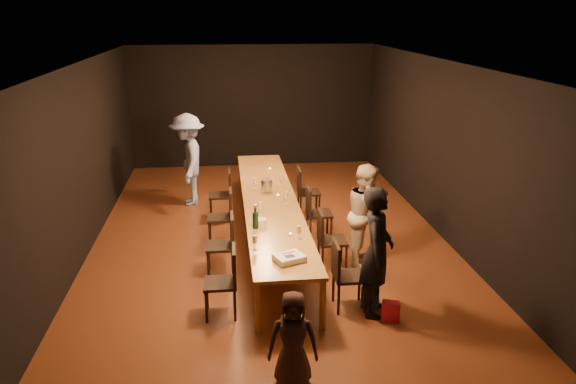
{
  "coord_description": "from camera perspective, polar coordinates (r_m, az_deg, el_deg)",
  "views": [
    {
      "loc": [
        -0.73,
        -8.94,
        3.8
      ],
      "look_at": [
        0.26,
        -0.41,
        1.0
      ],
      "focal_mm": 35.0,
      "sensor_mm": 36.0,
      "label": 1
    }
  ],
  "objects": [
    {
      "name": "wineglass_1",
      "position": [
        7.79,
        1.08,
        -4.15
      ],
      "size": [
        0.06,
        0.06,
        0.21
      ],
      "primitive_type": null,
      "color": "beige",
      "rests_on": "table"
    },
    {
      "name": "chair_left_1",
      "position": [
        8.42,
        -6.93,
        -5.38
      ],
      "size": [
        0.42,
        0.42,
        0.93
      ],
      "primitive_type": null,
      "rotation": [
        0.0,
        0.0,
        1.57
      ],
      "color": "black",
      "rests_on": "ground"
    },
    {
      "name": "chair_left_3",
      "position": [
        10.67,
        -6.93,
        -0.28
      ],
      "size": [
        0.42,
        0.42,
        0.93
      ],
      "primitive_type": null,
      "rotation": [
        0.0,
        0.0,
        1.57
      ],
      "color": "black",
      "rests_on": "ground"
    },
    {
      "name": "room_shell",
      "position": [
        9.13,
        -1.93,
        7.19
      ],
      "size": [
        6.04,
        10.04,
        3.02
      ],
      "color": "black",
      "rests_on": "ground"
    },
    {
      "name": "chair_left_2",
      "position": [
        9.54,
        -6.93,
        -2.53
      ],
      "size": [
        0.42,
        0.42,
        0.93
      ],
      "primitive_type": null,
      "rotation": [
        0.0,
        0.0,
        1.57
      ],
      "color": "black",
      "rests_on": "ground"
    },
    {
      "name": "chair_right_1",
      "position": [
        8.57,
        4.55,
        -4.89
      ],
      "size": [
        0.42,
        0.42,
        0.93
      ],
      "primitive_type": null,
      "rotation": [
        0.0,
        0.0,
        -1.57
      ],
      "color": "black",
      "rests_on": "ground"
    },
    {
      "name": "woman_tan",
      "position": [
        8.73,
        7.99,
        -2.24
      ],
      "size": [
        0.77,
        0.9,
        1.59
      ],
      "primitive_type": "imported",
      "rotation": [
        0.0,
        0.0,
        1.32
      ],
      "color": "beige",
      "rests_on": "ground"
    },
    {
      "name": "wineglass_4",
      "position": [
        9.99,
        -3.4,
        0.89
      ],
      "size": [
        0.06,
        0.06,
        0.21
      ],
      "primitive_type": null,
      "color": "silver",
      "rests_on": "table"
    },
    {
      "name": "gift_bag_red",
      "position": [
        7.42,
        10.39,
        -11.83
      ],
      "size": [
        0.25,
        0.18,
        0.27
      ],
      "primitive_type": "cube",
      "rotation": [
        0.0,
        0.0,
        -0.24
      ],
      "color": "#C21D41",
      "rests_on": "ground"
    },
    {
      "name": "chair_right_0",
      "position": [
        7.5,
        6.3,
        -8.42
      ],
      "size": [
        0.42,
        0.42,
        0.93
      ],
      "primitive_type": null,
      "rotation": [
        0.0,
        0.0,
        -1.57
      ],
      "color": "black",
      "rests_on": "ground"
    },
    {
      "name": "wineglass_3",
      "position": [
        9.2,
        -0.18,
        -0.6
      ],
      "size": [
        0.06,
        0.06,
        0.21
      ],
      "primitive_type": null,
      "color": "beige",
      "rests_on": "table"
    },
    {
      "name": "chair_right_3",
      "position": [
        10.79,
        2.13,
        0.05
      ],
      "size": [
        0.42,
        0.42,
        0.93
      ],
      "primitive_type": null,
      "rotation": [
        0.0,
        0.0,
        -1.57
      ],
      "color": "black",
      "rests_on": "ground"
    },
    {
      "name": "tealight_near",
      "position": [
        7.95,
        0.23,
        -4.37
      ],
      "size": [
        0.05,
        0.05,
        0.03
      ],
      "primitive_type": "cylinder",
      "color": "#B2B7B2",
      "rests_on": "table"
    },
    {
      "name": "birthday_cake",
      "position": [
        7.17,
        0.13,
        -6.73
      ],
      "size": [
        0.44,
        0.4,
        0.09
      ],
      "rotation": [
        0.0,
        0.0,
        0.39
      ],
      "color": "white",
      "rests_on": "table"
    },
    {
      "name": "child",
      "position": [
        6.0,
        0.51,
        -14.8
      ],
      "size": [
        0.56,
        0.4,
        1.08
      ],
      "primitive_type": "imported",
      "rotation": [
        0.0,
        0.0,
        -0.12
      ],
      "color": "#3B2621",
      "rests_on": "ground"
    },
    {
      "name": "ice_bucket",
      "position": [
        9.83,
        -2.19,
        0.66
      ],
      "size": [
        0.24,
        0.24,
        0.22
      ],
      "primitive_type": "cylinder",
      "rotation": [
        0.0,
        0.0,
        -0.25
      ],
      "color": "#BDBCC1",
      "rests_on": "table"
    },
    {
      "name": "ground",
      "position": [
        9.74,
        -1.81,
        -4.91
      ],
      "size": [
        10.0,
        10.0,
        0.0
      ],
      "primitive_type": "plane",
      "color": "#422010",
      "rests_on": "ground"
    },
    {
      "name": "wineglass_2",
      "position": [
        8.73,
        -2.83,
        -1.69
      ],
      "size": [
        0.06,
        0.06,
        0.21
      ],
      "primitive_type": null,
      "color": "silver",
      "rests_on": "table"
    },
    {
      "name": "wineglass_5",
      "position": [
        10.18,
        -0.76,
        1.24
      ],
      "size": [
        0.06,
        0.06,
        0.21
      ],
      "primitive_type": null,
      "color": "silver",
      "rests_on": "table"
    },
    {
      "name": "woman_birthday",
      "position": [
        7.26,
        9.01,
        -6.01
      ],
      "size": [
        0.6,
        0.73,
        1.72
      ],
      "primitive_type": "imported",
      "rotation": [
        0.0,
        0.0,
        1.23
      ],
      "color": "black",
      "rests_on": "ground"
    },
    {
      "name": "tealight_far",
      "position": [
        11.19,
        -1.86,
        2.32
      ],
      "size": [
        0.05,
        0.05,
        0.03
      ],
      "primitive_type": "cylinder",
      "color": "#B2B7B2",
      "rests_on": "table"
    },
    {
      "name": "chair_right_2",
      "position": [
        9.67,
        3.2,
        -2.14
      ],
      "size": [
        0.42,
        0.42,
        0.93
      ],
      "primitive_type": null,
      "rotation": [
        0.0,
        0.0,
        -1.57
      ],
      "color": "black",
      "rests_on": "ground"
    },
    {
      "name": "tealight_mid",
      "position": [
        9.59,
        -1.02,
        -0.39
      ],
      "size": [
        0.05,
        0.05,
        0.03
      ],
      "primitive_type": "cylinder",
      "color": "#B2B7B2",
      "rests_on": "table"
    },
    {
      "name": "gift_bag_blue",
      "position": [
        7.7,
        8.32,
        -10.4
      ],
      "size": [
        0.28,
        0.22,
        0.3
      ],
      "primitive_type": "cube",
      "rotation": [
        0.0,
        0.0,
        -0.26
      ],
      "color": "#285AAF",
      "rests_on": "ground"
    },
    {
      "name": "champagne_bottle",
      "position": [
        8.17,
        -3.33,
        -2.51
      ],
      "size": [
        0.11,
        0.11,
        0.36
      ],
      "primitive_type": null,
      "rotation": [
        0.0,
        0.0,
        0.36
      ],
      "color": "black",
      "rests_on": "table"
    },
    {
      "name": "table",
      "position": [
        9.48,
        -1.85,
        -1.0
      ],
      "size": [
        0.9,
        6.0,
        0.75
      ],
      "color": "brown",
      "rests_on": "ground"
    },
    {
      "name": "man_blue",
      "position": [
        11.43,
        -10.09,
        3.24
      ],
      "size": [
        0.79,
        1.25,
        1.86
      ],
      "primitive_type": "imported",
      "rotation": [
        0.0,
        0.0,
        -1.49
      ],
      "color": "#8194C8",
      "rests_on": "ground"
    },
    {
      "name": "plate_stack",
      "position": [
        8.3,
        -2.86,
        -3.1
      ],
      "size": [
        0.21,
        0.21,
        0.11
      ],
      "primitive_type": "cylinder",
      "rotation": [
        0.0,
        0.0,
        -0.07
      ],
      "color": "white",
      "rests_on": "table"
    },
    {
      "name": "chair_left_0",
      "position": [
        7.34,
        -6.93,
        -9.09
      ],
      "size": [
        0.42,
        0.42,
        0.93
      ],
      "primitive_type": null,
      "rotation": [
        0.0,
        0.0,
        1.57
      ],
      "color": "black",
      "rests_on": "ground"
    },
    {
      "name": "wineglass_0",
      "position": [
        7.48,
        -3.39,
        -5.16
      ],
      "size": [
        0.06,
        0.06,
        0.21
      ],
      "primitive_type": null,
      "color": "beige",
      "rests_on": "table"
    }
  ]
}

